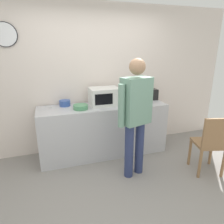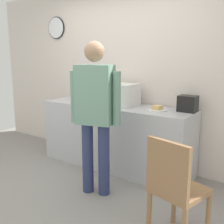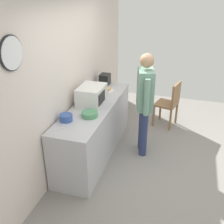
# 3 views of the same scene
# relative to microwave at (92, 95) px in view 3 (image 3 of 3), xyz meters

# --- Properties ---
(ground_plane) EXTENTS (6.00, 6.00, 0.00)m
(ground_plane) POSITION_rel_microwave_xyz_m (-0.12, -1.26, -1.05)
(ground_plane) COLOR gray
(back_wall) EXTENTS (5.40, 0.13, 2.60)m
(back_wall) POSITION_rel_microwave_xyz_m (-0.12, 0.34, 0.25)
(back_wall) COLOR silver
(back_wall) RESTS_ON ground_plane
(kitchen_counter) EXTENTS (2.22, 0.62, 0.90)m
(kitchen_counter) POSITION_rel_microwave_xyz_m (-0.03, -0.04, -0.60)
(kitchen_counter) COLOR #B7B7BC
(kitchen_counter) RESTS_ON ground_plane
(microwave) EXTENTS (0.50, 0.39, 0.30)m
(microwave) POSITION_rel_microwave_xyz_m (0.00, 0.00, 0.00)
(microwave) COLOR silver
(microwave) RESTS_ON kitchen_counter
(sandwich_plate) EXTENTS (0.23, 0.23, 0.07)m
(sandwich_plate) POSITION_rel_microwave_xyz_m (0.62, -0.07, -0.13)
(sandwich_plate) COLOR white
(sandwich_plate) RESTS_ON kitchen_counter
(salad_bowl) EXTENTS (0.19, 0.19, 0.10)m
(salad_bowl) POSITION_rel_microwave_xyz_m (-0.66, 0.14, -0.10)
(salad_bowl) COLOR #33519E
(salad_bowl) RESTS_ON kitchen_counter
(cereal_bowl) EXTENTS (0.24, 0.24, 0.07)m
(cereal_bowl) POSITION_rel_microwave_xyz_m (-0.44, -0.13, -0.11)
(cereal_bowl) COLOR #4C8E60
(cereal_bowl) RESTS_ON kitchen_counter
(toaster) EXTENTS (0.22, 0.18, 0.20)m
(toaster) POSITION_rel_microwave_xyz_m (0.96, 0.09, -0.05)
(toaster) COLOR black
(toaster) RESTS_ON kitchen_counter
(fork_utensil) EXTENTS (0.17, 0.04, 0.01)m
(fork_utensil) POSITION_rel_microwave_xyz_m (-0.26, -0.33, -0.15)
(fork_utensil) COLOR silver
(fork_utensil) RESTS_ON kitchen_counter
(spoon_utensil) EXTENTS (0.13, 0.14, 0.01)m
(spoon_utensil) POSITION_rel_microwave_xyz_m (-0.94, 0.15, -0.15)
(spoon_utensil) COLOR silver
(spoon_utensil) RESTS_ON kitchen_counter
(person_standing) EXTENTS (0.57, 0.34, 1.74)m
(person_standing) POSITION_rel_microwave_xyz_m (0.23, -0.82, -0.04)
(person_standing) COLOR navy
(person_standing) RESTS_ON ground_plane
(wooden_chair) EXTENTS (0.49, 0.49, 0.94)m
(wooden_chair) POSITION_rel_microwave_xyz_m (1.31, -1.16, -0.53)
(wooden_chair) COLOR olive
(wooden_chair) RESTS_ON ground_plane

